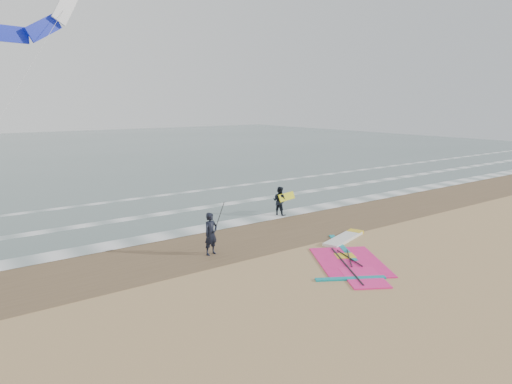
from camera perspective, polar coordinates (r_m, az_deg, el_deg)
ground at (r=16.56m, az=13.56°, el=-9.80°), size 120.00×120.00×0.00m
sea_water at (r=59.40m, az=-24.33°, el=4.57°), size 120.00×80.00×0.02m
wet_sand_band at (r=20.71m, az=0.83°, el=-5.19°), size 120.00×5.00×0.01m
foam_waterline at (r=24.28m, az=-5.47°, el=-2.71°), size 120.00×9.15×0.02m
windsurf_rig at (r=18.16m, az=11.58°, el=-7.69°), size 5.66×5.36×0.14m
person_standing at (r=17.78m, az=-5.67°, el=-5.22°), size 0.68×0.51×1.67m
person_walking at (r=23.81m, az=2.95°, el=-1.13°), size 0.81×0.91×1.53m
held_pole at (r=17.82m, az=-4.86°, el=-3.86°), size 0.17×0.86×1.82m
carried_kiteboard at (r=23.94m, az=3.85°, el=-0.58°), size 1.30×0.51×0.39m
surf_kite at (r=25.20m, az=-28.60°, el=18.61°), size 7.24×4.42×10.34m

